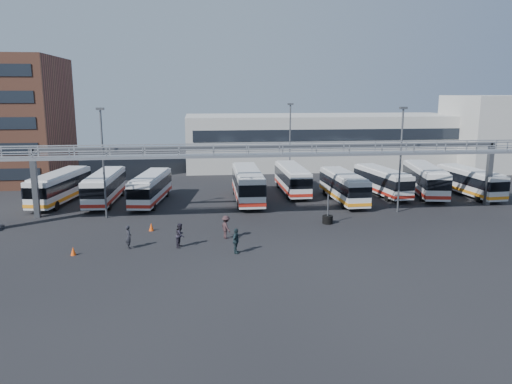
{
  "coord_description": "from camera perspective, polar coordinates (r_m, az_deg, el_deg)",
  "views": [
    {
      "loc": [
        -7.43,
        -38.64,
        11.68
      ],
      "look_at": [
        -2.13,
        6.0,
        2.55
      ],
      "focal_mm": 35.0,
      "sensor_mm": 36.0,
      "label": 1
    }
  ],
  "objects": [
    {
      "name": "pedestrian_d",
      "position": [
        36.55,
        -2.31,
        -5.61
      ],
      "size": [
        0.85,
        1.19,
        1.88
      ],
      "primitive_type": "imported",
      "rotation": [
        0.0,
        0.0,
        1.17
      ],
      "color": "#1C2C32",
      "rests_on": "ground"
    },
    {
      "name": "cone_left",
      "position": [
        38.65,
        -20.17,
        -6.35
      ],
      "size": [
        0.43,
        0.43,
        0.62
      ],
      "primitive_type": "cone",
      "rotation": [
        0.0,
        0.0,
        0.09
      ],
      "color": "#D6440B",
      "rests_on": "ground"
    },
    {
      "name": "pedestrian_c",
      "position": [
        40.21,
        -3.45,
        -4.03
      ],
      "size": [
        1.12,
        1.39,
        1.88
      ],
      "primitive_type": "imported",
      "rotation": [
        0.0,
        0.0,
        1.97
      ],
      "color": "#322124",
      "rests_on": "ground"
    },
    {
      "name": "pedestrian_b",
      "position": [
        38.42,
        -8.64,
        -4.9
      ],
      "size": [
        0.95,
        1.07,
        1.86
      ],
      "primitive_type": "imported",
      "rotation": [
        0.0,
        0.0,
        1.26
      ],
      "color": "black",
      "rests_on": "ground"
    },
    {
      "name": "tire_stack",
      "position": [
        45.15,
        8.18,
        -3.04
      ],
      "size": [
        0.93,
        0.93,
        2.66
      ],
      "color": "black",
      "rests_on": "ground"
    },
    {
      "name": "bus_5",
      "position": [
        57.79,
        4.15,
        1.59
      ],
      "size": [
        2.45,
        10.55,
        3.21
      ],
      "rotation": [
        0.0,
        0.0,
        -0.0
      ],
      "color": "silver",
      "rests_on": "ground"
    },
    {
      "name": "bus_2",
      "position": [
        53.68,
        -11.95,
        0.54
      ],
      "size": [
        3.89,
        10.49,
        3.11
      ],
      "rotation": [
        0.0,
        0.0,
        -0.15
      ],
      "color": "silver",
      "rests_on": "ground"
    },
    {
      "name": "bus_4",
      "position": [
        53.4,
        -0.97,
        0.98
      ],
      "size": [
        2.88,
        11.63,
        3.52
      ],
      "rotation": [
        0.0,
        0.0,
        -0.02
      ],
      "color": "silver",
      "rests_on": "ground"
    },
    {
      "name": "bus_0",
      "position": [
        56.58,
        -21.51,
        0.63
      ],
      "size": [
        4.46,
        11.05,
        3.27
      ],
      "rotation": [
        0.0,
        0.0,
        -0.19
      ],
      "color": "silver",
      "rests_on": "ground"
    },
    {
      "name": "light_pole_left",
      "position": [
        47.79,
        -17.08,
        3.82
      ],
      "size": [
        0.7,
        0.35,
        10.21
      ],
      "color": "#4C4F54",
      "rests_on": "ground"
    },
    {
      "name": "light_pole_back",
      "position": [
        62.0,
        3.91,
        5.95
      ],
      "size": [
        0.7,
        0.35,
        10.21
      ],
      "color": "#4C4F54",
      "rests_on": "ground"
    },
    {
      "name": "ground",
      "position": [
        41.05,
        3.96,
        -5.08
      ],
      "size": [
        140.0,
        140.0,
        0.0
      ],
      "primitive_type": "plane",
      "color": "black",
      "rests_on": "ground"
    },
    {
      "name": "building_right",
      "position": [
        84.22,
        26.06,
        6.12
      ],
      "size": [
        14.0,
        12.0,
        11.0
      ],
      "primitive_type": "cube",
      "color": "#B2B2AD",
      "rests_on": "ground"
    },
    {
      "name": "bus_9",
      "position": [
        61.19,
        23.24,
        1.16
      ],
      "size": [
        3.18,
        10.31,
        3.08
      ],
      "rotation": [
        0.0,
        0.0,
        0.08
      ],
      "color": "silver",
      "rests_on": "ground"
    },
    {
      "name": "bus_8",
      "position": [
        59.78,
        18.74,
        1.44
      ],
      "size": [
        4.62,
        11.45,
        3.39
      ],
      "rotation": [
        0.0,
        0.0,
        -0.19
      ],
      "color": "silver",
      "rests_on": "ground"
    },
    {
      "name": "bus_7",
      "position": [
        58.4,
        14.21,
        1.27
      ],
      "size": [
        3.58,
        10.23,
        3.04
      ],
      "rotation": [
        0.0,
        0.0,
        0.13
      ],
      "color": "silver",
      "rests_on": "ground"
    },
    {
      "name": "pedestrian_a",
      "position": [
        38.87,
        -14.36,
        -4.99
      ],
      "size": [
        0.64,
        0.77,
        1.79
      ],
      "primitive_type": "imported",
      "rotation": [
        0.0,
        0.0,
        1.95
      ],
      "color": "black",
      "rests_on": "ground"
    },
    {
      "name": "warehouse",
      "position": [
        79.44,
        7.46,
        5.84
      ],
      "size": [
        42.0,
        14.0,
        8.0
      ],
      "primitive_type": "cube",
      "color": "#9E9E99",
      "rests_on": "ground"
    },
    {
      "name": "bus_1",
      "position": [
        55.07,
        -16.88,
        0.63
      ],
      "size": [
        2.98,
        10.72,
        3.22
      ],
      "rotation": [
        0.0,
        0.0,
        -0.05
      ],
      "color": "silver",
      "rests_on": "ground"
    },
    {
      "name": "gantry",
      "position": [
        45.55,
        2.69,
        3.68
      ],
      "size": [
        51.4,
        5.15,
        7.1
      ],
      "color": "#94979C",
      "rests_on": "ground"
    },
    {
      "name": "bus_6",
      "position": [
        54.05,
        9.96,
        0.72
      ],
      "size": [
        2.68,
        10.43,
        3.15
      ],
      "rotation": [
        0.0,
        0.0,
        0.03
      ],
      "color": "silver",
      "rests_on": "ground"
    },
    {
      "name": "cone_right",
      "position": [
        43.41,
        -11.88,
        -3.92
      ],
      "size": [
        0.43,
        0.43,
        0.67
      ],
      "primitive_type": "cone",
      "rotation": [
        0.0,
        0.0,
        0.02
      ],
      "color": "#D6440B",
      "rests_on": "ground"
    },
    {
      "name": "light_pole_mid",
      "position": [
        49.96,
        16.21,
        4.19
      ],
      "size": [
        0.7,
        0.35,
        10.21
      ],
      "color": "#4C4F54",
      "rests_on": "ground"
    }
  ]
}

